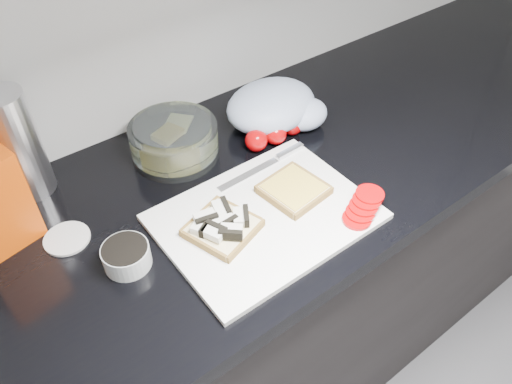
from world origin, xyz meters
TOP-DOWN VIEW (x-y plane):
  - base_cabinet at (0.00, 1.20)m, footprint 3.50×0.60m
  - countertop at (0.00, 1.20)m, footprint 3.50×0.64m
  - cutting_board at (0.08, 1.08)m, footprint 0.40×0.30m
  - bread_left at (-0.01, 1.09)m, footprint 0.15×0.15m
  - bread_right at (0.16, 1.09)m, footprint 0.13×0.13m
  - tomato_slices at (0.24, 0.97)m, footprint 0.13×0.09m
  - knife at (0.19, 1.19)m, footprint 0.23×0.02m
  - seed_tub at (-0.19, 1.14)m, footprint 0.08×0.08m
  - tub_lid at (-0.25, 1.26)m, footprint 0.09×0.09m
  - glass_bowl at (0.04, 1.35)m, footprint 0.19×0.19m
  - steel_canister at (-0.25, 1.44)m, footprint 0.09×0.09m
  - grocery_bag at (0.29, 1.31)m, footprint 0.23×0.20m
  - whole_tomatoes at (0.25, 1.26)m, footprint 0.16×0.06m

SIDE VIEW (x-z plane):
  - base_cabinet at x=0.00m, z-range 0.00..0.86m
  - countertop at x=0.00m, z-range 0.86..0.90m
  - tub_lid at x=-0.25m, z-range 0.90..0.91m
  - cutting_board at x=0.08m, z-range 0.90..0.91m
  - knife at x=0.19m, z-range 0.91..0.92m
  - bread_right at x=0.16m, z-range 0.91..0.93m
  - bread_left at x=-0.01m, z-range 0.91..0.94m
  - tomato_slices at x=0.24m, z-range 0.91..0.94m
  - seed_tub at x=-0.19m, z-range 0.90..0.95m
  - whole_tomatoes at x=0.25m, z-range 0.90..0.95m
  - glass_bowl at x=0.04m, z-range 0.90..0.98m
  - grocery_bag at x=0.29m, z-range 0.90..1.00m
  - steel_canister at x=-0.25m, z-range 0.90..1.13m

